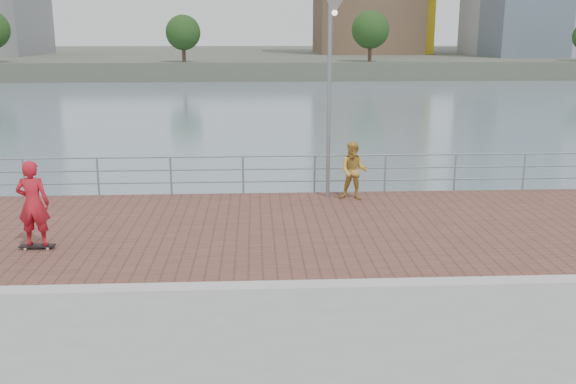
{
  "coord_description": "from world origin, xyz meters",
  "views": [
    {
      "loc": [
        -0.68,
        -10.96,
        4.57
      ],
      "look_at": [
        0.0,
        2.0,
        1.3
      ],
      "focal_mm": 40.0,
      "sensor_mm": 36.0,
      "label": 1
    }
  ],
  "objects_px": {
    "street_lamp": "(332,54)",
    "skateboarder": "(33,203)",
    "guardrail": "(279,170)",
    "bystander": "(354,171)"
  },
  "relations": [
    {
      "from": "guardrail",
      "to": "bystander",
      "type": "xyz_separation_m",
      "value": [
        2.03,
        -0.84,
        0.13
      ]
    },
    {
      "from": "street_lamp",
      "to": "skateboarder",
      "type": "xyz_separation_m",
      "value": [
        -6.73,
        -3.73,
        -2.94
      ]
    },
    {
      "from": "street_lamp",
      "to": "bystander",
      "type": "relative_size",
      "value": 3.47
    },
    {
      "from": "street_lamp",
      "to": "bystander",
      "type": "bearing_deg",
      "value": 6.25
    },
    {
      "from": "street_lamp",
      "to": "skateboarder",
      "type": "bearing_deg",
      "value": -151.0
    },
    {
      "from": "bystander",
      "to": "guardrail",
      "type": "bearing_deg",
      "value": 174.45
    },
    {
      "from": "guardrail",
      "to": "skateboarder",
      "type": "xyz_separation_m",
      "value": [
        -5.37,
        -4.64,
        0.34
      ]
    },
    {
      "from": "guardrail",
      "to": "skateboarder",
      "type": "height_order",
      "value": "skateboarder"
    },
    {
      "from": "guardrail",
      "to": "street_lamp",
      "type": "distance_m",
      "value": 3.67
    },
    {
      "from": "street_lamp",
      "to": "bystander",
      "type": "height_order",
      "value": "street_lamp"
    }
  ]
}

